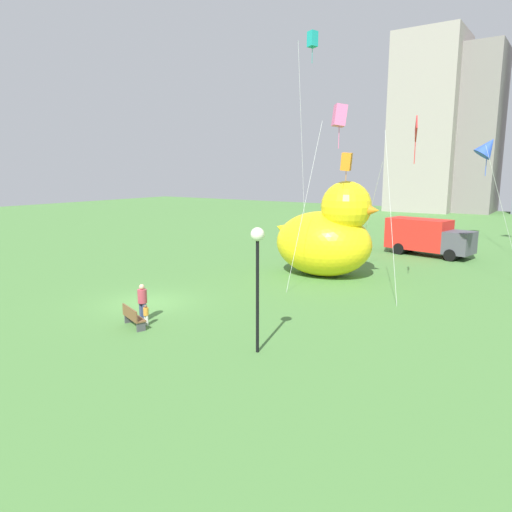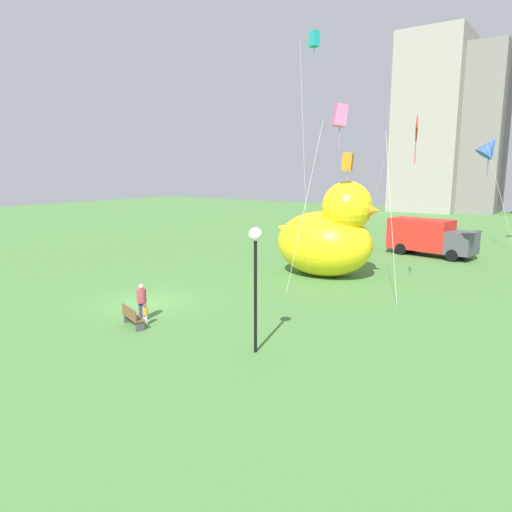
% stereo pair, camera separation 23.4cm
% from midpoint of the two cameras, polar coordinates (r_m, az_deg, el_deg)
% --- Properties ---
extents(ground_plane, '(140.00, 140.00, 0.00)m').
position_cam_midpoint_polar(ground_plane, '(24.51, -13.32, -5.61)').
color(ground_plane, '#4D823E').
extents(park_bench, '(1.63, 0.96, 0.90)m').
position_cam_midpoint_polar(park_bench, '(20.90, -15.13, -7.15)').
color(park_bench, brown).
rests_on(park_bench, ground).
extents(person_adult, '(0.41, 0.41, 1.68)m').
position_cam_midpoint_polar(person_adult, '(21.56, -13.99, -5.30)').
color(person_adult, '#38476B').
rests_on(person_adult, ground).
extents(person_child, '(0.23, 0.23, 0.93)m').
position_cam_midpoint_polar(person_child, '(20.98, -13.59, -6.89)').
color(person_child, silver).
rests_on(person_child, ground).
extents(giant_inflatable_duck, '(7.25, 4.66, 6.01)m').
position_cam_midpoint_polar(giant_inflatable_duck, '(29.78, 8.40, 2.42)').
color(giant_inflatable_duck, yellow).
rests_on(giant_inflatable_duck, ground).
extents(lamppost, '(0.50, 0.50, 4.67)m').
position_cam_midpoint_polar(lamppost, '(16.70, -0.22, 0.08)').
color(lamppost, black).
rests_on(lamppost, ground).
extents(box_truck, '(6.84, 3.43, 2.85)m').
position_cam_midpoint_polar(box_truck, '(39.09, 19.98, 2.17)').
color(box_truck, red).
rests_on(box_truck, ground).
extents(kite_orange, '(2.81, 2.79, 7.78)m').
position_cam_midpoint_polar(kite_orange, '(30.89, 10.78, 11.17)').
color(kite_orange, silver).
rests_on(kite_orange, ground).
extents(kite_blue, '(3.37, 3.27, 8.77)m').
position_cam_midpoint_polar(kite_blue, '(31.55, 26.22, 11.83)').
color(kite_blue, silver).
rests_on(kite_blue, ground).
extents(kite_teal, '(1.44, 1.46, 16.79)m').
position_cam_midpoint_polar(kite_teal, '(38.37, 6.69, 24.59)').
color(kite_teal, silver).
rests_on(kite_teal, ground).
extents(kite_red, '(1.81, 2.18, 9.29)m').
position_cam_midpoint_polar(kite_red, '(24.95, 18.50, 13.77)').
color(kite_red, silver).
rests_on(kite_red, ground).
extents(kite_pink, '(2.45, 3.95, 10.09)m').
position_cam_midpoint_polar(kite_pink, '(26.07, 9.84, 16.40)').
color(kite_pink, silver).
rests_on(kite_pink, ground).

